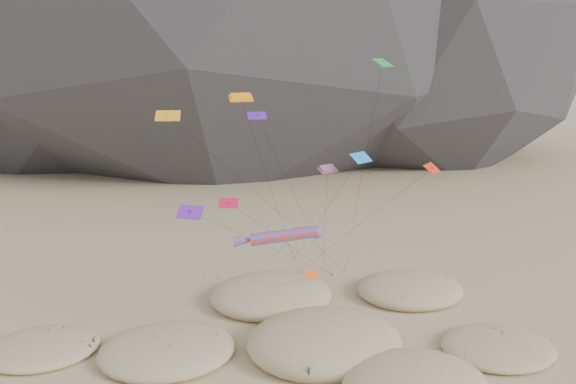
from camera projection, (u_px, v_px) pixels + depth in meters
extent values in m
plane|color=#CCB789|center=(311.00, 384.00, 48.12)|extent=(500.00, 500.00, 0.00)
ellipsoid|color=black|center=(422.00, 15.00, 154.09)|extent=(130.55, 126.41, 100.00)
ellipsoid|color=#CCB789|center=(167.00, 350.00, 52.59)|extent=(12.80, 10.88, 2.58)
ellipsoid|color=#CCB789|center=(325.00, 342.00, 53.31)|extent=(14.95, 12.71, 4.34)
ellipsoid|color=#CCB789|center=(497.00, 347.00, 53.45)|extent=(10.92, 9.28, 1.90)
ellipsoid|color=#CCB789|center=(271.00, 295.00, 64.07)|extent=(14.04, 11.94, 3.57)
ellipsoid|color=#CCB789|center=(410.00, 289.00, 66.00)|extent=(12.56, 10.68, 2.94)
ellipsoid|color=#CCB789|center=(43.00, 348.00, 53.36)|extent=(10.61, 9.02, 1.82)
ellipsoid|color=black|center=(426.00, 380.00, 47.03)|extent=(2.97, 2.54, 0.89)
ellipsoid|color=black|center=(154.00, 352.00, 51.73)|extent=(3.00, 2.57, 0.90)
ellipsoid|color=black|center=(208.00, 344.00, 53.38)|extent=(2.37, 2.03, 0.71)
ellipsoid|color=black|center=(332.00, 340.00, 53.34)|extent=(2.92, 2.50, 0.88)
ellipsoid|color=black|center=(357.00, 338.00, 53.93)|extent=(2.88, 2.46, 0.86)
ellipsoid|color=black|center=(312.00, 370.00, 48.65)|extent=(2.58, 2.20, 0.77)
ellipsoid|color=black|center=(492.00, 338.00, 54.69)|extent=(2.55, 2.18, 0.76)
ellipsoid|color=black|center=(270.00, 302.00, 61.90)|extent=(3.35, 2.86, 1.00)
ellipsoid|color=black|center=(285.00, 305.00, 61.37)|extent=(2.61, 2.23, 0.78)
ellipsoid|color=black|center=(407.00, 302.00, 62.48)|extent=(2.20, 1.89, 0.66)
ellipsoid|color=black|center=(395.00, 302.00, 62.84)|extent=(2.05, 1.75, 0.62)
ellipsoid|color=black|center=(55.00, 339.00, 54.85)|extent=(2.24, 1.92, 0.67)
ellipsoid|color=black|center=(84.00, 347.00, 53.49)|extent=(1.88, 1.61, 0.56)
cylinder|color=#3F2D1E|center=(263.00, 291.00, 66.73)|extent=(0.08, 0.08, 0.30)
cylinder|color=#3F2D1E|center=(275.00, 286.00, 68.31)|extent=(0.08, 0.08, 0.30)
cylinder|color=#3F2D1E|center=(282.00, 283.00, 68.97)|extent=(0.08, 0.08, 0.30)
cylinder|color=#3F2D1E|center=(333.00, 275.00, 71.74)|extent=(0.08, 0.08, 0.30)
cylinder|color=#3F2D1E|center=(344.00, 270.00, 73.40)|extent=(0.08, 0.08, 0.30)
cylinder|color=#3F2D1E|center=(205.00, 277.00, 71.06)|extent=(0.08, 0.08, 0.30)
cylinder|color=#3F2D1E|center=(365.00, 278.00, 70.70)|extent=(0.08, 0.08, 0.30)
cylinder|color=#3F2D1E|center=(217.00, 276.00, 71.16)|extent=(0.08, 0.08, 0.30)
cylinder|color=red|center=(284.00, 236.00, 51.97)|extent=(6.37, 1.65, 1.78)
sphere|color=red|center=(317.00, 232.00, 52.22)|extent=(1.20, 1.20, 1.20)
cone|color=red|center=(247.00, 240.00, 51.70)|extent=(2.65, 1.23, 1.28)
cylinder|color=black|center=(295.00, 257.00, 62.59)|extent=(5.92, 18.36, 11.22)
cylinder|color=white|center=(295.00, 232.00, 54.04)|extent=(4.34, 0.94, 0.98)
sphere|color=white|center=(317.00, 229.00, 54.26)|extent=(0.72, 0.72, 0.72)
cone|color=white|center=(271.00, 235.00, 53.81)|extent=(1.78, 0.72, 0.73)
cylinder|color=black|center=(273.00, 257.00, 62.93)|extent=(1.70, 16.24, 10.93)
cube|color=orange|center=(241.00, 98.00, 54.58)|extent=(2.43, 1.25, 0.70)
cube|color=orange|center=(241.00, 96.00, 54.54)|extent=(2.06, 0.99, 0.68)
cylinder|color=black|center=(274.00, 199.00, 63.33)|extent=(8.21, 11.00, 23.41)
cube|color=#FF1D1A|center=(328.00, 170.00, 53.18)|extent=(2.17, 1.69, 0.57)
cube|color=#FF1D1A|center=(328.00, 168.00, 53.13)|extent=(1.82, 1.39, 0.56)
cylinder|color=black|center=(325.00, 228.00, 63.34)|extent=(3.83, 16.37, 16.94)
cube|color=#4D1CA4|center=(257.00, 116.00, 51.03)|extent=(1.73, 0.93, 0.65)
cube|color=#4D1CA4|center=(257.00, 117.00, 51.07)|extent=(0.21, 0.19, 0.59)
cylinder|color=black|center=(301.00, 209.00, 61.40)|extent=(11.36, 14.12, 22.08)
cube|color=#1B88EA|center=(361.00, 158.00, 53.06)|extent=(2.45, 2.16, 0.86)
cube|color=#1B88EA|center=(361.00, 159.00, 53.09)|extent=(0.37, 0.37, 0.75)
cylinder|color=black|center=(312.00, 230.00, 60.70)|extent=(6.35, 12.73, 18.01)
cube|color=#FF240D|center=(432.00, 168.00, 57.25)|extent=(2.42, 2.44, 0.91)
cube|color=#FF240D|center=(432.00, 170.00, 57.29)|extent=(0.39, 0.39, 0.77)
cylinder|color=black|center=(350.00, 232.00, 63.12)|extent=(13.71, 10.86, 16.19)
cube|color=#EF4D16|center=(312.00, 275.00, 51.66)|extent=(1.63, 1.48, 0.66)
cube|color=#EF4D16|center=(312.00, 277.00, 51.69)|extent=(0.28, 0.29, 0.50)
cylinder|color=black|center=(284.00, 285.00, 59.20)|extent=(2.64, 14.39, 7.74)
cube|color=purple|center=(190.00, 212.00, 53.75)|extent=(2.79, 2.11, 1.11)
cube|color=purple|center=(190.00, 214.00, 53.79)|extent=(0.43, 0.47, 0.83)
cylinder|color=black|center=(272.00, 248.00, 62.76)|extent=(17.72, 12.38, 12.81)
cube|color=orange|center=(168.00, 116.00, 48.53)|extent=(2.25, 1.32, 0.83)
cube|color=orange|center=(168.00, 117.00, 48.56)|extent=(0.28, 0.28, 0.73)
cylinder|color=black|center=(274.00, 209.00, 60.98)|extent=(21.25, 16.55, 22.35)
cube|color=red|center=(229.00, 203.00, 49.75)|extent=(1.86, 1.16, 0.74)
cube|color=red|center=(229.00, 205.00, 49.79)|extent=(0.25, 0.29, 0.58)
cylinder|color=black|center=(290.00, 246.00, 60.76)|extent=(14.33, 16.74, 14.69)
cube|color=green|center=(383.00, 63.00, 54.31)|extent=(2.56, 2.53, 0.78)
cube|color=green|center=(383.00, 64.00, 54.35)|extent=(0.33, 0.33, 0.81)
cylinder|color=black|center=(361.00, 182.00, 63.87)|extent=(0.68, 13.25, 26.73)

